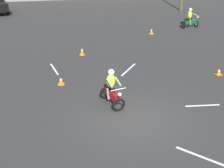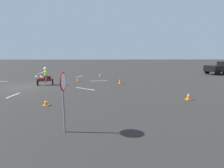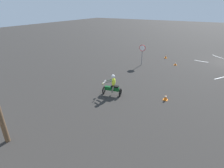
{
  "view_description": "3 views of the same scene",
  "coord_description": "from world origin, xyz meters",
  "px_view_note": "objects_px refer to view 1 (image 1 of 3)",
  "views": [
    {
      "loc": [
        -2.98,
        -10.6,
        6.55
      ],
      "look_at": [
        -0.66,
        1.38,
        1.0
      ],
      "focal_mm": 50.0,
      "sensor_mm": 36.0,
      "label": 1
    },
    {
      "loc": [
        15.3,
        7.24,
        2.98
      ],
      "look_at": [
        3.84,
        7.47,
        0.9
      ],
      "focal_mm": 28.0,
      "sensor_mm": 36.0,
      "label": 2
    },
    {
      "loc": [
        2.43,
        23.8,
        6.26
      ],
      "look_at": [
        8.34,
        13.55,
        0.9
      ],
      "focal_mm": 28.0,
      "sensor_mm": 36.0,
      "label": 3
    }
  ],
  "objects_px": {
    "motorcycle_rider_foreground": "(112,89)",
    "traffic_cone_near_left": "(219,72)",
    "traffic_cone_far_right": "(61,81)",
    "motorcycle_rider_background": "(190,19)",
    "traffic_cone_far_center": "(151,31)",
    "traffic_cone_mid_left": "(82,51)"
  },
  "relations": [
    {
      "from": "motorcycle_rider_foreground",
      "to": "traffic_cone_far_center",
      "type": "xyz_separation_m",
      "value": [
        5.27,
        10.91,
        -0.51
      ]
    },
    {
      "from": "traffic_cone_near_left",
      "to": "traffic_cone_mid_left",
      "type": "bearing_deg",
      "value": 146.13
    },
    {
      "from": "motorcycle_rider_foreground",
      "to": "traffic_cone_far_right",
      "type": "bearing_deg",
      "value": -65.38
    },
    {
      "from": "traffic_cone_far_right",
      "to": "motorcycle_rider_foreground",
      "type": "bearing_deg",
      "value": -50.66
    },
    {
      "from": "traffic_cone_near_left",
      "to": "traffic_cone_far_center",
      "type": "bearing_deg",
      "value": 97.18
    },
    {
      "from": "motorcycle_rider_foreground",
      "to": "traffic_cone_near_left",
      "type": "bearing_deg",
      "value": -175.21
    },
    {
      "from": "motorcycle_rider_background",
      "to": "traffic_cone_near_left",
      "type": "relative_size",
      "value": 5.15
    },
    {
      "from": "traffic_cone_near_left",
      "to": "traffic_cone_far_right",
      "type": "height_order",
      "value": "traffic_cone_far_right"
    },
    {
      "from": "motorcycle_rider_foreground",
      "to": "traffic_cone_far_right",
      "type": "relative_size",
      "value": 4.35
    },
    {
      "from": "motorcycle_rider_foreground",
      "to": "traffic_cone_mid_left",
      "type": "relative_size",
      "value": 3.49
    },
    {
      "from": "traffic_cone_near_left",
      "to": "traffic_cone_mid_left",
      "type": "height_order",
      "value": "traffic_cone_mid_left"
    },
    {
      "from": "traffic_cone_far_right",
      "to": "traffic_cone_far_center",
      "type": "xyz_separation_m",
      "value": [
        7.39,
        8.33,
        0.03
      ]
    },
    {
      "from": "motorcycle_rider_background",
      "to": "traffic_cone_far_right",
      "type": "bearing_deg",
      "value": -62.02
    },
    {
      "from": "motorcycle_rider_foreground",
      "to": "traffic_cone_near_left",
      "type": "distance_m",
      "value": 6.77
    },
    {
      "from": "motorcycle_rider_background",
      "to": "traffic_cone_far_center",
      "type": "xyz_separation_m",
      "value": [
        -3.71,
        -1.22,
        -0.51
      ]
    },
    {
      "from": "motorcycle_rider_foreground",
      "to": "traffic_cone_mid_left",
      "type": "distance_m",
      "value": 6.97
    },
    {
      "from": "traffic_cone_mid_left",
      "to": "traffic_cone_far_right",
      "type": "bearing_deg",
      "value": -109.28
    },
    {
      "from": "motorcycle_rider_background",
      "to": "traffic_cone_far_right",
      "type": "distance_m",
      "value": 14.65
    },
    {
      "from": "motorcycle_rider_background",
      "to": "traffic_cone_far_center",
      "type": "height_order",
      "value": "motorcycle_rider_background"
    },
    {
      "from": "traffic_cone_mid_left",
      "to": "motorcycle_rider_background",
      "type": "bearing_deg",
      "value": 28.51
    },
    {
      "from": "motorcycle_rider_foreground",
      "to": "traffic_cone_far_right",
      "type": "height_order",
      "value": "motorcycle_rider_foreground"
    },
    {
      "from": "motorcycle_rider_background",
      "to": "traffic_cone_mid_left",
      "type": "height_order",
      "value": "motorcycle_rider_background"
    }
  ]
}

